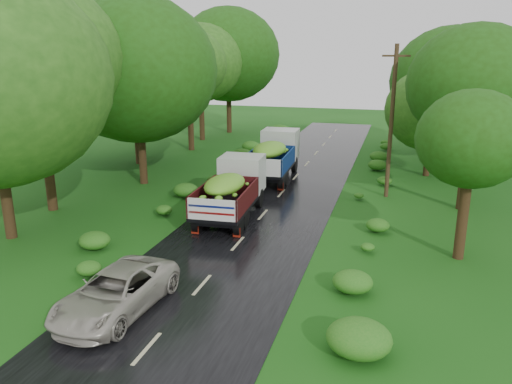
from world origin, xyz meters
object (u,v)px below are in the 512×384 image
at_px(truck_near, 233,187).
at_px(truck_far, 274,153).
at_px(car, 116,292).
at_px(utility_pole, 391,121).

distance_m(truck_near, truck_far, 8.02).
xyz_separation_m(truck_far, car, (-0.56, -17.89, -0.91)).
relative_size(truck_far, car, 1.43).
bearing_deg(car, truck_near, 91.29).
bearing_deg(truck_far, utility_pole, -21.34).
distance_m(car, utility_pole, 17.61).
xyz_separation_m(truck_far, utility_pole, (7.05, -2.41, 2.64)).
height_order(truck_far, car, truck_far).
xyz_separation_m(truck_near, car, (-0.48, -9.87, -0.81)).
distance_m(truck_far, utility_pole, 7.91).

